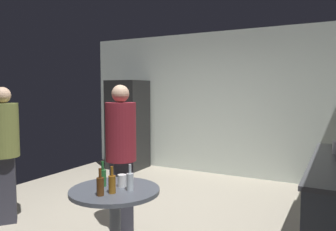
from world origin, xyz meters
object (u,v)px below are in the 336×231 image
Objects in this scene: person_in_maroon_shirt at (121,147)px; beer_bottle_brown at (100,186)px; beer_bottle_green at (103,177)px; person_in_olive_shirt at (4,144)px; beer_bottle_clear at (130,181)px; refrigerator at (128,125)px; foreground_table at (115,200)px; beer_bottle_amber at (112,183)px; plastic_cup_white at (122,181)px.

beer_bottle_brown is at bearing -30.71° from person_in_maroon_shirt.
person_in_olive_shirt is (-1.65, 0.19, 0.14)m from beer_bottle_green.
beer_bottle_clear is at bearing 2.64° from beer_bottle_green.
beer_bottle_clear is 0.14× the size of person_in_olive_shirt.
refrigerator is 2.25× the size of foreground_table.
beer_bottle_amber and beer_bottle_green have the same top height.
refrigerator reaches higher than beer_bottle_brown.
person_in_olive_shirt is at bearing 167.14° from beer_bottle_brown.
person_in_olive_shirt is at bearing -128.77° from person_in_maroon_shirt.
foreground_table is at bearing 32.69° from person_in_olive_shirt.
plastic_cup_white is at bearing 77.53° from foreground_table.
person_in_maroon_shirt is (-0.42, 0.57, 0.18)m from plastic_cup_white.
refrigerator reaches higher than beer_bottle_green.
beer_bottle_brown is 1.00× the size of beer_bottle_clear.
refrigerator is at bearing 121.88° from beer_bottle_brown.
person_in_olive_shirt reaches higher than beer_bottle_brown.
beer_bottle_brown and beer_bottle_clear have the same top height.
plastic_cup_white is at bearing -19.66° from person_in_maroon_shirt.
foreground_table is 3.48× the size of beer_bottle_amber.
person_in_olive_shirt reaches higher than beer_bottle_green.
beer_bottle_clear is 0.14× the size of person_in_maroon_shirt.
foreground_table is 1.84m from person_in_olive_shirt.
beer_bottle_green is 1.67m from person_in_olive_shirt.
person_in_olive_shirt is (-1.85, 0.32, 0.14)m from beer_bottle_amber.
plastic_cup_white is at bearing 100.93° from beer_bottle_amber.
person_in_maroon_shirt reaches higher than beer_bottle_brown.
beer_bottle_brown is at bearing -58.12° from refrigerator.
refrigerator is 1.09× the size of person_in_olive_shirt.
person_in_maroon_shirt is at bearing 126.88° from plastic_cup_white.
person_in_olive_shirt reaches higher than foreground_table.
person_in_maroon_shirt is at bearing 57.02° from person_in_olive_shirt.
beer_bottle_brown is at bearing -116.35° from beer_bottle_amber.
plastic_cup_white is (-0.04, 0.19, -0.03)m from beer_bottle_amber.
foreground_table is at bearing -169.84° from beer_bottle_clear.
refrigerator is 7.83× the size of beer_bottle_green.
beer_bottle_amber is 0.14× the size of person_in_olive_shirt.
beer_bottle_clear is at bearing 55.95° from beer_bottle_amber.
refrigerator is 7.83× the size of beer_bottle_clear.
beer_bottle_amber is 1.00× the size of beer_bottle_brown.
beer_bottle_clear reaches higher than plastic_cup_white.
person_in_maroon_shirt reaches higher than beer_bottle_amber.
beer_bottle_green is (1.97, -3.20, -0.08)m from refrigerator.
person_in_olive_shirt is at bearing 170.33° from beer_bottle_amber.
plastic_cup_white is at bearing -55.67° from refrigerator.
person_in_maroon_shirt reaches higher than foreground_table.
beer_bottle_amber is 1.88m from person_in_olive_shirt.
foreground_table is 0.22m from beer_bottle_amber.
beer_bottle_brown is at bearing 26.40° from person_in_olive_shirt.
beer_bottle_green is 0.71m from person_in_maroon_shirt.
person_in_olive_shirt reaches higher than beer_bottle_amber.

